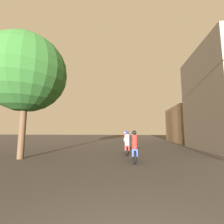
{
  "coord_description": "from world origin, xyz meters",
  "views": [
    {
      "loc": [
        -0.21,
        -1.04,
        1.59
      ],
      "look_at": [
        -2.18,
        16.86,
        3.87
      ],
      "focal_mm": 24.0,
      "sensor_mm": 36.0,
      "label": 1
    }
  ],
  "objects_px": {
    "building_right_far": "(189,125)",
    "motorcycle_green": "(134,141)",
    "motorcycle_yellow": "(128,137)",
    "motorcycle_red": "(127,145)",
    "motorcycle_blue": "(134,149)",
    "street_tree": "(27,73)",
    "motorcycle_white": "(125,139)"
  },
  "relations": [
    {
      "from": "motorcycle_yellow",
      "to": "motorcycle_green",
      "type": "bearing_deg",
      "value": -87.61
    },
    {
      "from": "motorcycle_blue",
      "to": "building_right_far",
      "type": "xyz_separation_m",
      "value": [
        8.04,
        13.57,
        1.8
      ]
    },
    {
      "from": "building_right_far",
      "to": "motorcycle_blue",
      "type": "bearing_deg",
      "value": -120.66
    },
    {
      "from": "motorcycle_blue",
      "to": "motorcycle_red",
      "type": "xyz_separation_m",
      "value": [
        -0.41,
        2.41,
        -0.02
      ]
    },
    {
      "from": "motorcycle_green",
      "to": "motorcycle_yellow",
      "type": "xyz_separation_m",
      "value": [
        -0.67,
        10.15,
        0.02
      ]
    },
    {
      "from": "motorcycle_blue",
      "to": "building_right_far",
      "type": "relative_size",
      "value": 0.26
    },
    {
      "from": "motorcycle_blue",
      "to": "motorcycle_green",
      "type": "height_order",
      "value": "motorcycle_blue"
    },
    {
      "from": "motorcycle_blue",
      "to": "street_tree",
      "type": "bearing_deg",
      "value": 170.32
    },
    {
      "from": "motorcycle_blue",
      "to": "motorcycle_red",
      "type": "height_order",
      "value": "motorcycle_blue"
    },
    {
      "from": "motorcycle_red",
      "to": "building_right_far",
      "type": "bearing_deg",
      "value": 62.44
    },
    {
      "from": "motorcycle_green",
      "to": "building_right_far",
      "type": "bearing_deg",
      "value": 38.5
    },
    {
      "from": "motorcycle_red",
      "to": "motorcycle_white",
      "type": "xyz_separation_m",
      "value": [
        -0.33,
        9.21,
        -0.03
      ]
    },
    {
      "from": "motorcycle_red",
      "to": "motorcycle_white",
      "type": "height_order",
      "value": "motorcycle_red"
    },
    {
      "from": "motorcycle_green",
      "to": "motorcycle_yellow",
      "type": "distance_m",
      "value": 10.18
    },
    {
      "from": "motorcycle_yellow",
      "to": "motorcycle_red",
      "type": "bearing_deg",
      "value": -91.13
    },
    {
      "from": "building_right_far",
      "to": "motorcycle_green",
      "type": "bearing_deg",
      "value": -139.23
    },
    {
      "from": "motorcycle_green",
      "to": "motorcycle_yellow",
      "type": "bearing_deg",
      "value": 91.53
    },
    {
      "from": "motorcycle_green",
      "to": "motorcycle_white",
      "type": "height_order",
      "value": "motorcycle_green"
    },
    {
      "from": "motorcycle_blue",
      "to": "motorcycle_red",
      "type": "distance_m",
      "value": 2.45
    },
    {
      "from": "motorcycle_green",
      "to": "motorcycle_yellow",
      "type": "height_order",
      "value": "motorcycle_yellow"
    },
    {
      "from": "motorcycle_blue",
      "to": "motorcycle_yellow",
      "type": "xyz_separation_m",
      "value": [
        -0.48,
        16.95,
        0.02
      ]
    },
    {
      "from": "motorcycle_yellow",
      "to": "motorcycle_white",
      "type": "bearing_deg",
      "value": -94.19
    },
    {
      "from": "motorcycle_red",
      "to": "motorcycle_yellow",
      "type": "distance_m",
      "value": 14.54
    },
    {
      "from": "motorcycle_blue",
      "to": "street_tree",
      "type": "xyz_separation_m",
      "value": [
        -6.51,
        0.02,
        4.49
      ]
    },
    {
      "from": "motorcycle_green",
      "to": "motorcycle_white",
      "type": "distance_m",
      "value": 4.92
    },
    {
      "from": "motorcycle_yellow",
      "to": "street_tree",
      "type": "xyz_separation_m",
      "value": [
        -6.03,
        -16.93,
        4.47
      ]
    },
    {
      "from": "motorcycle_red",
      "to": "motorcycle_green",
      "type": "relative_size",
      "value": 0.96
    },
    {
      "from": "motorcycle_yellow",
      "to": "street_tree",
      "type": "distance_m",
      "value": 18.52
    },
    {
      "from": "motorcycle_yellow",
      "to": "building_right_far",
      "type": "bearing_deg",
      "value": -23.07
    },
    {
      "from": "motorcycle_red",
      "to": "building_right_far",
      "type": "xyz_separation_m",
      "value": [
        8.45,
        11.15,
        1.81
      ]
    },
    {
      "from": "motorcycle_blue",
      "to": "motorcycle_red",
      "type": "bearing_deg",
      "value": 90.15
    },
    {
      "from": "motorcycle_green",
      "to": "building_right_far",
      "type": "xyz_separation_m",
      "value": [
        7.85,
        6.77,
        1.8
      ]
    }
  ]
}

